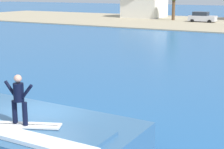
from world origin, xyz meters
The scene contains 5 objects.
ground_plane centered at (0.00, 0.00, 0.00)m, with size 260.00×260.00×0.00m, color #245C98.
wave_crest centered at (0.39, -1.07, 0.55)m, with size 7.37×3.90×1.16m.
surfboard centered at (0.81, -1.72, 1.19)m, with size 2.25×1.31×0.06m.
surfer centered at (0.67, -1.77, 2.09)m, with size 1.13×0.32×1.57m.
car_near_shore centered at (-8.84, 51.50, 0.95)m, with size 4.47×2.28×1.86m.
Camera 1 is at (8.42, -9.66, 5.26)m, focal length 58.41 mm.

